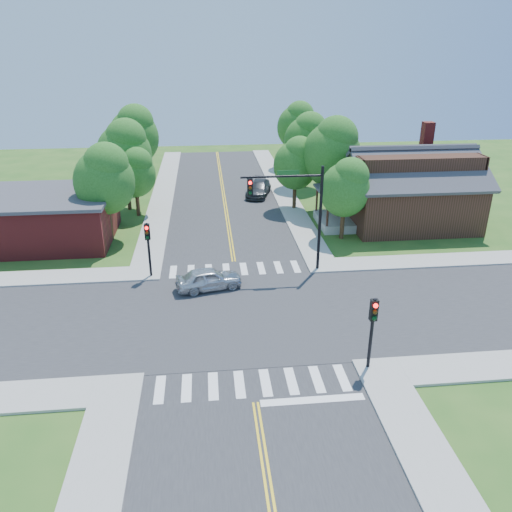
{
  "coord_description": "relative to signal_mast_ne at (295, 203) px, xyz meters",
  "views": [
    {
      "loc": [
        -1.76,
        -24.68,
        14.52
      ],
      "look_at": [
        1.15,
        3.38,
        2.2
      ],
      "focal_mm": 35.0,
      "sensor_mm": 36.0,
      "label": 1
    }
  ],
  "objects": [
    {
      "name": "house_ne",
      "position": [
        11.19,
        8.65,
        -1.52
      ],
      "size": [
        13.05,
        8.8,
        7.11
      ],
      "color": "black",
      "rests_on": "ground"
    },
    {
      "name": "building_nw",
      "position": [
        -18.11,
        7.61,
        -2.97
      ],
      "size": [
        10.4,
        8.4,
        3.73
      ],
      "color": "maroon",
      "rests_on": "ground"
    },
    {
      "name": "signal_pole_se",
      "position": [
        1.69,
        -11.21,
        -2.19
      ],
      "size": [
        0.34,
        0.42,
        3.8
      ],
      "color": "black",
      "rests_on": "ground"
    },
    {
      "name": "tree_e_b",
      "position": [
        5.38,
        11.98,
        0.81
      ],
      "size": [
        5.08,
        4.83,
        8.64
      ],
      "color": "#382314",
      "rests_on": "ground"
    },
    {
      "name": "sidewalk_ne",
      "position": [
        11.9,
        10.23,
        -4.78
      ],
      "size": [
        40.0,
        40.0,
        0.14
      ],
      "color": "#9E9B93",
      "rests_on": "ground"
    },
    {
      "name": "road_ns",
      "position": [
        -3.91,
        -5.59,
        -4.83
      ],
      "size": [
        10.0,
        90.0,
        0.04
      ],
      "primitive_type": "cube",
      "color": "#2D2D30",
      "rests_on": "ground"
    },
    {
      "name": "tree_w_a",
      "position": [
        -13.14,
        7.11,
        0.18
      ],
      "size": [
        4.52,
        4.29,
        7.68
      ],
      "color": "#382314",
      "rests_on": "ground"
    },
    {
      "name": "intersection_patch",
      "position": [
        -3.91,
        -5.59,
        -4.85
      ],
      "size": [
        10.2,
        10.2,
        0.06
      ],
      "primitive_type": "cube",
      "color": "#2D2D30",
      "rests_on": "ground"
    },
    {
      "name": "tree_e_c",
      "position": [
        4.88,
        20.51,
        0.3
      ],
      "size": [
        4.63,
        4.4,
        7.87
      ],
      "color": "#382314",
      "rests_on": "ground"
    },
    {
      "name": "tree_e_a",
      "position": [
        4.94,
        5.58,
        -0.61
      ],
      "size": [
        3.81,
        3.62,
        6.48
      ],
      "color": "#382314",
      "rests_on": "ground"
    },
    {
      "name": "tree_w_c",
      "position": [
        -12.72,
        22.41,
        0.79
      ],
      "size": [
        5.06,
        4.81,
        8.61
      ],
      "color": "#382314",
      "rests_on": "ground"
    },
    {
      "name": "tree_w_b",
      "position": [
        -12.67,
        14.73,
        0.59
      ],
      "size": [
        4.88,
        4.64,
        8.3
      ],
      "color": "#382314",
      "rests_on": "ground"
    },
    {
      "name": "tree_e_d",
      "position": [
        5.46,
        29.35,
        0.35
      ],
      "size": [
        4.67,
        4.44,
        7.94
      ],
      "color": "#382314",
      "rests_on": "ground"
    },
    {
      "name": "signal_mast_ne",
      "position": [
        0.0,
        0.0,
        0.0
      ],
      "size": [
        5.3,
        0.42,
        7.2
      ],
      "color": "black",
      "rests_on": "ground"
    },
    {
      "name": "road_ew",
      "position": [
        -3.91,
        -5.59,
        -4.83
      ],
      "size": [
        90.0,
        10.0,
        0.04
      ],
      "primitive_type": "cube",
      "color": "#2D2D30",
      "rests_on": "ground"
    },
    {
      "name": "car_silver",
      "position": [
        -5.73,
        -2.09,
        -4.15
      ],
      "size": [
        3.38,
        4.8,
        1.4
      ],
      "primitive_type": "imported",
      "rotation": [
        0.0,
        0.0,
        1.79
      ],
      "color": "silver",
      "rests_on": "ground"
    },
    {
      "name": "ground",
      "position": [
        -3.91,
        -5.59,
        -4.85
      ],
      "size": [
        100.0,
        100.0,
        0.0
      ],
      "primitive_type": "plane",
      "color": "#28561B",
      "rests_on": "ground"
    },
    {
      "name": "sidewalk_nw",
      "position": [
        -19.73,
        10.23,
        -4.78
      ],
      "size": [
        40.0,
        40.0,
        0.14
      ],
      "color": "#9E9B93",
      "rests_on": "ground"
    },
    {
      "name": "centerline",
      "position": [
        -3.91,
        -5.59,
        -4.8
      ],
      "size": [
        0.3,
        90.0,
        0.01
      ],
      "color": "yellow",
      "rests_on": "ground"
    },
    {
      "name": "tree_w_d",
      "position": [
        -13.1,
        30.98,
        -0.59
      ],
      "size": [
        3.83,
        3.64,
        6.51
      ],
      "color": "#382314",
      "rests_on": "ground"
    },
    {
      "name": "tree_bldg",
      "position": [
        -11.67,
        12.9,
        -0.83
      ],
      "size": [
        3.61,
        3.43,
        6.14
      ],
      "color": "#382314",
      "rests_on": "ground"
    },
    {
      "name": "crosswalk_north",
      "position": [
        -3.91,
        0.61,
        -4.8
      ],
      "size": [
        8.85,
        2.0,
        0.01
      ],
      "color": "white",
      "rests_on": "ground"
    },
    {
      "name": "stop_bar",
      "position": [
        -1.41,
        -13.19,
        -4.85
      ],
      "size": [
        4.6,
        0.45,
        0.09
      ],
      "primitive_type": "cube",
      "color": "white",
      "rests_on": "ground"
    },
    {
      "name": "car_dgrey",
      "position": [
        -0.41,
        17.94,
        -4.13
      ],
      "size": [
        4.66,
        6.02,
        1.44
      ],
      "primitive_type": "imported",
      "rotation": [
        0.0,
        0.0,
        -0.28
      ],
      "color": "#333539",
      "rests_on": "ground"
    },
    {
      "name": "tree_house",
      "position": [
        2.48,
        13.25,
        -0.43
      ],
      "size": [
        3.97,
        3.77,
        6.75
      ],
      "color": "#382314",
      "rests_on": "ground"
    },
    {
      "name": "crosswalk_south",
      "position": [
        -3.91,
        -11.79,
        -4.8
      ],
      "size": [
        8.85,
        2.0,
        0.01
      ],
      "color": "white",
      "rests_on": "ground"
    },
    {
      "name": "signal_pole_nw",
      "position": [
        -9.51,
        -0.01,
        -2.19
      ],
      "size": [
        0.34,
        0.42,
        3.8
      ],
      "color": "black",
      "rests_on": "ground"
    }
  ]
}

